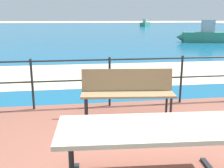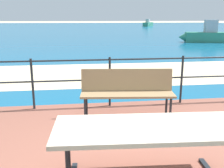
% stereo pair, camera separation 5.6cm
% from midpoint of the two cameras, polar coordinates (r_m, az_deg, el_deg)
% --- Properties ---
extents(sea_water, '(90.00, 90.00, 0.01)m').
position_cam_midpoint_polar(sea_water, '(42.59, -7.36, 11.84)').
color(sea_water, '#145B84').
rests_on(sea_water, ground).
extents(beach_strip, '(54.01, 3.82, 0.01)m').
position_cam_midpoint_polar(beach_strip, '(8.50, -3.65, 2.24)').
color(beach_strip, beige).
rests_on(beach_strip, ground).
extents(picnic_table, '(1.87, 1.49, 0.78)m').
position_cam_midpoint_polar(picnic_table, '(2.48, 9.04, -13.05)').
color(picnic_table, tan).
rests_on(picnic_table, patio_paving).
extents(park_bench, '(1.62, 0.58, 0.86)m').
position_cam_midpoint_polar(park_bench, '(4.51, 3.03, -1.05)').
color(park_bench, '#8C704C').
rests_on(park_bench, patio_paving).
extents(railing_fence, '(5.94, 0.04, 0.98)m').
position_cam_midpoint_polar(railing_fence, '(5.12, -0.84, 1.96)').
color(railing_fence, '#1E2328').
rests_on(railing_fence, patio_paving).
extents(boat_near, '(3.58, 1.60, 1.60)m').
position_cam_midpoint_polar(boat_near, '(20.38, 19.06, 10.02)').
color(boat_near, '#338466').
rests_on(boat_near, sea_water).
extents(boat_mid, '(3.28, 5.11, 1.42)m').
position_cam_midpoint_polar(boat_mid, '(55.09, 7.23, 12.87)').
color(boat_mid, '#338466').
rests_on(boat_mid, sea_water).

